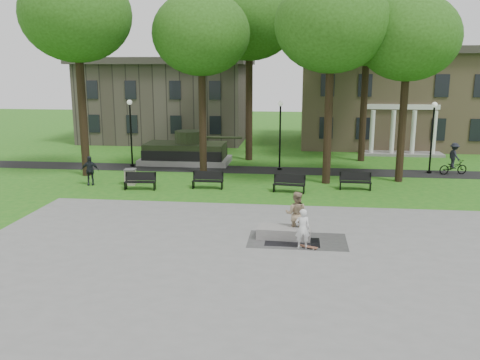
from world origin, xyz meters
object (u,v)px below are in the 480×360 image
at_px(concrete_block, 284,232).
at_px(skateboarder, 302,229).
at_px(trash_bin, 130,177).
at_px(friend_watching, 296,214).
at_px(park_bench_0, 140,180).
at_px(cyclist, 454,162).

bearing_deg(concrete_block, skateboarder, -57.72).
distance_m(concrete_block, trash_bin, 12.97).
xyz_separation_m(concrete_block, trash_bin, (-9.53, 8.80, 0.24)).
height_order(friend_watching, trash_bin, friend_watching).
relative_size(concrete_block, park_bench_0, 1.20).
distance_m(friend_watching, trash_bin, 13.17).
bearing_deg(friend_watching, skateboarder, 109.38).
bearing_deg(trash_bin, friend_watching, -40.48).
distance_m(friend_watching, park_bench_0, 11.70).
bearing_deg(trash_bin, cyclist, 14.88).
bearing_deg(trash_bin, concrete_block, -42.73).
height_order(concrete_block, trash_bin, trash_bin).
relative_size(concrete_block, friend_watching, 1.15).
relative_size(cyclist, trash_bin, 2.20).
distance_m(concrete_block, cyclist, 17.75).
height_order(concrete_block, skateboarder, skateboarder).
distance_m(friend_watching, cyclist, 17.24).
distance_m(concrete_block, skateboarder, 1.51).
bearing_deg(cyclist, concrete_block, 128.85).
relative_size(friend_watching, cyclist, 0.91).
bearing_deg(park_bench_0, friend_watching, -43.32).
distance_m(skateboarder, cyclist, 18.28).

